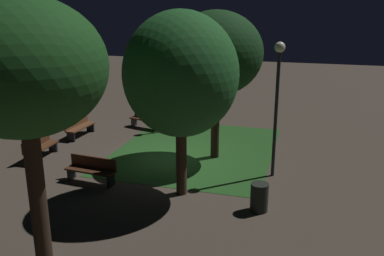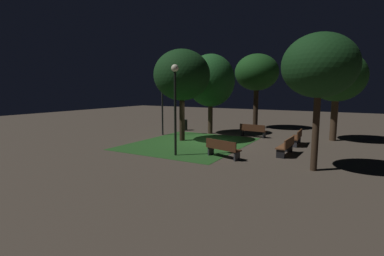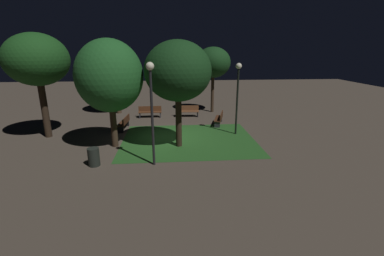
% 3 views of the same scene
% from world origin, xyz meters
% --- Properties ---
extents(ground_plane, '(60.00, 60.00, 0.00)m').
position_xyz_m(ground_plane, '(0.00, 0.00, 0.00)').
color(ground_plane, '#473D33').
extents(grass_lawn, '(7.85, 6.37, 0.01)m').
position_xyz_m(grass_lawn, '(-1.19, 0.68, 0.01)').
color(grass_lawn, '#23511E').
rests_on(grass_lawn, ground).
extents(bench_lawn_edge, '(1.82, 0.56, 0.88)m').
position_xyz_m(bench_lawn_edge, '(-1.49, -5.01, 0.48)').
color(bench_lawn_edge, brown).
rests_on(bench_lawn_edge, ground).
extents(bench_near_trees, '(1.81, 0.54, 0.88)m').
position_xyz_m(bench_near_trees, '(1.49, -5.01, 0.48)').
color(bench_near_trees, '#512D19').
rests_on(bench_near_trees, ground).
extents(bench_front_right, '(0.63, 1.83, 0.88)m').
position_xyz_m(bench_front_right, '(3.00, -1.86, 0.48)').
color(bench_front_right, '#422314').
rests_on(bench_front_right, ground).
extents(bench_back_row, '(0.95, 1.86, 0.88)m').
position_xyz_m(bench_back_row, '(-3.62, -2.48, 0.48)').
color(bench_back_row, '#422314').
rests_on(bench_back_row, ground).
extents(tree_right_canopy, '(2.86, 2.86, 5.41)m').
position_xyz_m(tree_right_canopy, '(-3.72, -6.54, 4.14)').
color(tree_right_canopy, '#38281C').
rests_on(tree_right_canopy, ground).
extents(tree_tall_center, '(3.52, 3.52, 5.73)m').
position_xyz_m(tree_tall_center, '(-0.57, 1.65, 4.12)').
color(tree_tall_center, '#2D2116').
rests_on(tree_tall_center, ground).
extents(tree_near_wall, '(3.58, 3.58, 6.15)m').
position_xyz_m(tree_near_wall, '(7.45, -0.65, 4.62)').
color(tree_near_wall, '#2D2116').
rests_on(tree_near_wall, ground).
extents(tree_lawn_side, '(3.50, 3.50, 5.80)m').
position_xyz_m(tree_lawn_side, '(3.00, 1.39, 3.88)').
color(tree_lawn_side, '#38281C').
rests_on(tree_lawn_side, ground).
extents(lamp_post_near_wall, '(0.36, 0.36, 4.44)m').
position_xyz_m(lamp_post_near_wall, '(-4.26, -0.24, 3.03)').
color(lamp_post_near_wall, black).
rests_on(lamp_post_near_wall, ground).
extents(lamp_post_plaza_west, '(0.36, 0.36, 4.73)m').
position_xyz_m(lamp_post_plaza_west, '(0.69, 4.07, 3.20)').
color(lamp_post_plaza_west, black).
rests_on(lamp_post_plaza_west, ground).
extents(trash_bin, '(0.53, 0.53, 0.86)m').
position_xyz_m(trash_bin, '(3.48, 3.95, 0.43)').
color(trash_bin, black).
rests_on(trash_bin, ground).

